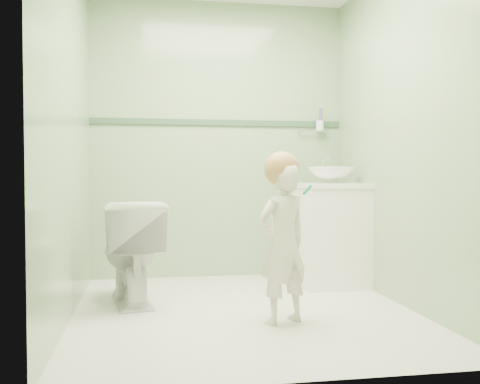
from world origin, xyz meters
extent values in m
plane|color=silver|center=(0.00, 0.00, 0.00)|extent=(2.50, 2.50, 0.00)
cube|color=#83AF7C|center=(0.00, 1.25, 1.20)|extent=(2.20, 0.04, 2.40)
cube|color=#83AF7C|center=(0.00, -1.25, 1.20)|extent=(2.20, 0.04, 2.40)
cube|color=#83AF7C|center=(-1.10, 0.00, 1.20)|extent=(0.04, 2.50, 2.40)
cube|color=#83AF7C|center=(1.10, 0.00, 1.20)|extent=(0.04, 2.50, 2.40)
cube|color=#325438|center=(0.00, 1.24, 1.35)|extent=(2.20, 0.02, 0.05)
cube|color=white|center=(0.84, 0.70, 0.40)|extent=(0.52, 0.50, 0.80)
cube|color=white|center=(0.84, 0.70, 0.81)|extent=(0.54, 0.52, 0.04)
imported|color=white|center=(0.84, 0.70, 0.89)|extent=(0.37, 0.37, 0.13)
cylinder|color=silver|center=(0.84, 0.90, 0.95)|extent=(0.03, 0.03, 0.18)
cylinder|color=silver|center=(0.84, 0.85, 1.03)|extent=(0.02, 0.12, 0.02)
cylinder|color=silver|center=(0.84, 1.20, 1.28)|extent=(0.26, 0.02, 0.02)
cylinder|color=silver|center=(0.90, 1.18, 1.33)|extent=(0.07, 0.07, 0.09)
cylinder|color=#6E4CAB|center=(0.90, 1.16, 1.40)|extent=(0.01, 0.01, 0.17)
cylinder|color=blue|center=(0.89, 1.17, 1.40)|extent=(0.01, 0.01, 0.17)
cylinder|color=#CD4429|center=(0.91, 1.19, 1.40)|extent=(0.01, 0.01, 0.17)
cylinder|color=orange|center=(0.92, 1.19, 1.40)|extent=(0.01, 0.01, 0.17)
imported|color=white|center=(-0.74, 0.35, 0.36)|extent=(0.51, 0.76, 0.72)
imported|color=beige|center=(0.18, -0.32, 0.48)|extent=(0.42, 0.36, 0.97)
sphere|color=#B07B44|center=(0.18, -0.29, 0.93)|extent=(0.22, 0.22, 0.22)
cylinder|color=#05946D|center=(0.31, -0.40, 0.81)|extent=(0.02, 0.14, 0.06)
cube|color=white|center=(0.23, -0.38, 0.85)|extent=(0.03, 0.02, 0.02)
camera|label=1|loc=(-0.63, -3.51, 0.91)|focal=40.85mm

